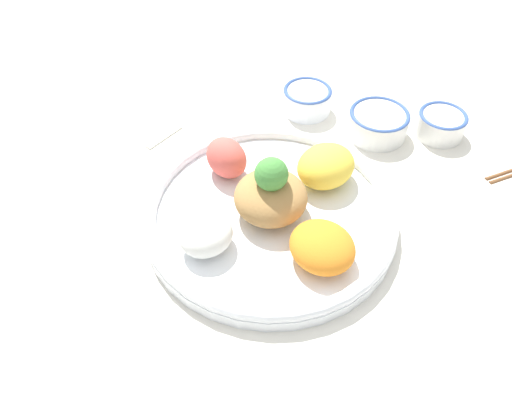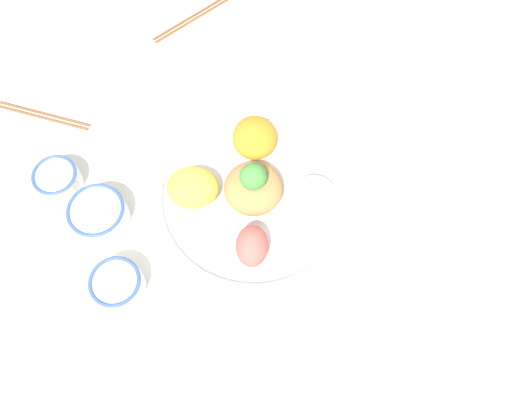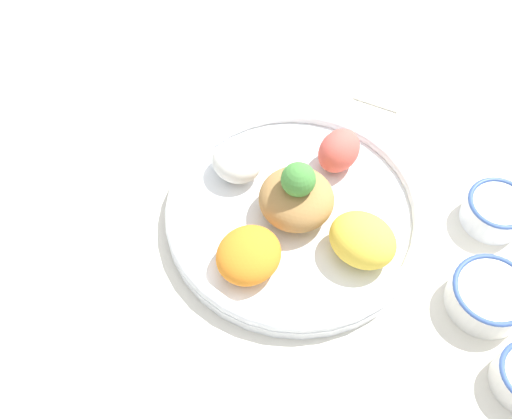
% 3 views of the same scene
% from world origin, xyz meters
% --- Properties ---
extents(ground_plane, '(2.40, 2.40, 0.00)m').
position_xyz_m(ground_plane, '(0.00, 0.00, 0.00)').
color(ground_plane, silver).
extents(salad_platter, '(0.38, 0.38, 0.12)m').
position_xyz_m(salad_platter, '(-0.04, -0.02, 0.03)').
color(salad_platter, white).
rests_on(salad_platter, ground_plane).
extents(sauce_bowl_red, '(0.09, 0.09, 0.05)m').
position_xyz_m(sauce_bowl_red, '(0.07, -0.29, 0.03)').
color(sauce_bowl_red, white).
rests_on(sauce_bowl_red, ground_plane).
extents(rice_bowl_blue, '(0.09, 0.09, 0.04)m').
position_xyz_m(rice_bowl_blue, '(-0.16, -0.38, 0.02)').
color(rice_bowl_blue, white).
rests_on(rice_bowl_blue, ground_plane).
extents(sauce_bowl_dark, '(0.11, 0.11, 0.05)m').
position_xyz_m(sauce_bowl_dark, '(-0.07, -0.31, 0.03)').
color(sauce_bowl_dark, white).
rests_on(sauce_bowl_dark, ground_plane).
extents(serving_spoon_main, '(0.04, 0.13, 0.01)m').
position_xyz_m(serving_spoon_main, '(0.23, -0.11, 0.00)').
color(serving_spoon_main, beige).
rests_on(serving_spoon_main, ground_plane).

